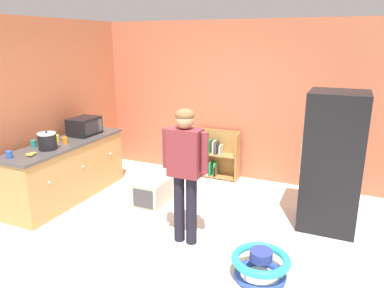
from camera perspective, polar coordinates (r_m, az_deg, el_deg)
name	(u,v)px	position (r m, az deg, el deg)	size (l,w,h in m)	color
ground_plane	(188,238)	(4.69, -0.60, -14.45)	(12.00, 12.00, 0.00)	silver
back_wall	(244,102)	(6.33, 8.08, 6.49)	(5.20, 0.06, 2.70)	#C66948
left_side_wall	(60,106)	(6.30, -19.92, 5.65)	(0.06, 2.99, 2.70)	#C56C46
kitchen_counter	(67,170)	(5.93, -18.91, -3.88)	(0.65, 2.09, 0.90)	tan
refrigerator	(333,162)	(4.96, 21.10, -2.58)	(0.73, 0.68, 1.78)	black
bookshelf	(214,157)	(6.52, 3.53, -2.02)	(0.80, 0.28, 0.85)	#B17D46
standing_person	(185,164)	(4.21, -1.10, -3.18)	(0.57, 0.22, 1.65)	black
baby_walker	(260,265)	(4.00, 10.65, -18.04)	(0.60, 0.60, 0.32)	#2F4DB7
pet_carrier	(152,192)	(5.55, -6.22, -7.42)	(0.42, 0.55, 0.36)	beige
microwave	(84,126)	(6.11, -16.45, 2.68)	(0.37, 0.48, 0.28)	black
crock_pot	(47,141)	(5.46, -21.66, 0.42)	(0.25, 0.25, 0.26)	black
banana_bunch	(32,154)	(5.25, -23.73, -1.43)	(0.12, 0.16, 0.04)	yellow
ketchup_bottle	(85,124)	(6.45, -16.37, 3.00)	(0.07, 0.07, 0.25)	red
teal_cup	(34,144)	(5.68, -23.49, 0.06)	(0.08, 0.08, 0.10)	teal
red_cup	(93,126)	(6.54, -15.15, 2.81)	(0.08, 0.08, 0.10)	red
orange_cup	(65,140)	(5.70, -19.23, 0.56)	(0.08, 0.08, 0.10)	orange
blue_cup	(9,154)	(5.28, -26.67, -1.47)	(0.08, 0.08, 0.10)	blue
yellow_cup	(57,138)	(5.87, -20.36, 0.87)	(0.08, 0.08, 0.10)	yellow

